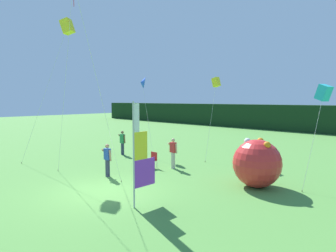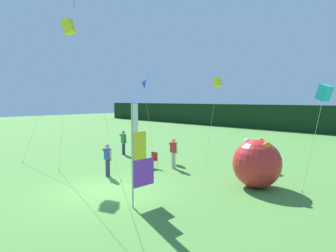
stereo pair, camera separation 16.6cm
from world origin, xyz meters
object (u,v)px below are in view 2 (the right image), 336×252
(kite_blue_delta_3, at_px, (144,83))
(banner_flag, at_px, (139,156))
(person_mid_field, at_px, (124,142))
(inflatable_balloon, at_px, (257,164))
(kite_cyan_box_0, at_px, (324,93))
(person_far_left, at_px, (108,159))
(kite_yellow_box_2, at_px, (217,82))
(kite_yellow_box_5, at_px, (68,27))
(person_near_banner, at_px, (174,152))
(folding_chair, at_px, (153,159))

(kite_blue_delta_3, bearing_deg, banner_flag, -41.23)
(banner_flag, bearing_deg, person_mid_field, 146.85)
(inflatable_balloon, relative_size, kite_cyan_box_0, 0.47)
(person_far_left, bearing_deg, kite_yellow_box_2, 83.19)
(kite_cyan_box_0, bearing_deg, banner_flag, -116.72)
(person_far_left, distance_m, kite_yellow_box_5, 8.44)
(kite_cyan_box_0, distance_m, kite_yellow_box_2, 7.35)
(inflatable_balloon, bearing_deg, person_mid_field, 177.42)
(person_near_banner, relative_size, folding_chair, 1.89)
(inflatable_balloon, height_order, folding_chair, inflatable_balloon)
(person_far_left, xyz_separation_m, inflatable_balloon, (6.17, 3.55, 0.19))
(person_near_banner, height_order, kite_blue_delta_3, kite_blue_delta_3)
(person_mid_field, bearing_deg, person_far_left, -44.16)
(person_mid_field, distance_m, inflatable_balloon, 10.31)
(person_near_banner, xyz_separation_m, person_far_left, (-1.17, -3.52, -0.03))
(person_far_left, bearing_deg, banner_flag, -18.99)
(person_near_banner, bearing_deg, kite_yellow_box_2, 93.06)
(person_mid_field, bearing_deg, inflatable_balloon, -2.58)
(banner_flag, xyz_separation_m, kite_cyan_box_0, (3.75, 7.44, 2.31))
(kite_blue_delta_3, bearing_deg, person_far_left, -55.75)
(kite_cyan_box_0, bearing_deg, person_mid_field, -170.78)
(kite_blue_delta_3, xyz_separation_m, kite_yellow_box_5, (-0.55, -5.30, 3.04))
(banner_flag, height_order, kite_blue_delta_3, kite_blue_delta_3)
(banner_flag, relative_size, person_near_banner, 2.24)
(person_mid_field, distance_m, kite_cyan_box_0, 12.70)
(kite_cyan_box_0, xyz_separation_m, kite_blue_delta_3, (-11.81, -0.38, 0.92))
(kite_yellow_box_5, bearing_deg, person_mid_field, 86.30)
(inflatable_balloon, distance_m, kite_cyan_box_0, 4.31)
(banner_flag, bearing_deg, kite_yellow_box_2, 109.55)
(banner_flag, bearing_deg, inflatable_balloon, 69.01)
(person_near_banner, height_order, inflatable_balloon, inflatable_balloon)
(person_far_left, relative_size, kite_yellow_box_2, 0.31)
(person_mid_field, bearing_deg, folding_chair, -15.77)
(person_near_banner, relative_size, person_far_left, 1.03)
(person_mid_field, distance_m, person_far_left, 5.76)
(inflatable_balloon, bearing_deg, kite_blue_delta_3, 168.36)
(person_near_banner, xyz_separation_m, kite_yellow_box_2, (-0.23, 4.33, 4.04))
(banner_flag, distance_m, inflatable_balloon, 5.42)
(kite_cyan_box_0, height_order, kite_yellow_box_2, kite_yellow_box_2)
(kite_cyan_box_0, relative_size, kite_yellow_box_5, 0.53)
(inflatable_balloon, bearing_deg, kite_yellow_box_2, 140.52)
(kite_yellow_box_5, bearing_deg, kite_yellow_box_2, 54.89)
(kite_yellow_box_5, bearing_deg, person_far_left, -4.01)
(banner_flag, bearing_deg, kite_blue_delta_3, 138.77)
(person_mid_field, xyz_separation_m, kite_blue_delta_3, (0.32, 1.59, 4.15))
(kite_blue_delta_3, bearing_deg, kite_yellow_box_2, 25.36)
(person_far_left, bearing_deg, person_mid_field, 135.84)
(folding_chair, bearing_deg, kite_yellow_box_5, -152.05)
(banner_flag, bearing_deg, person_far_left, 161.01)
(inflatable_balloon, bearing_deg, folding_chair, -172.48)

